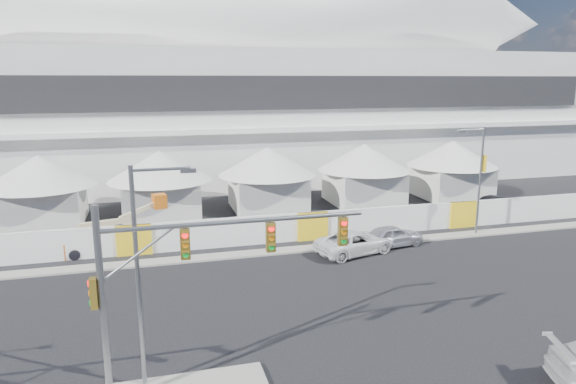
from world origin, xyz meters
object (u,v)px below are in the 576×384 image
object	(u,v)px
pickup_curb	(355,242)
lot_car_b	(494,203)
traffic_mast	(166,291)
streetlight_curb	(478,173)
boom_lift	(101,239)
streetlight_median	(143,263)
sedan_silver	(393,236)

from	to	relation	value
pickup_curb	lot_car_b	size ratio (longest dim) A/B	1.23
pickup_curb	traffic_mast	world-z (taller)	traffic_mast
streetlight_curb	boom_lift	xyz separation A→B (m)	(-25.78, 3.00, -3.63)
streetlight_curb	boom_lift	size ratio (longest dim) A/B	1.13
streetlight_curb	streetlight_median	bearing A→B (deg)	-149.84
sedan_silver	boom_lift	xyz separation A→B (m)	(-18.85, 3.86, 0.19)
traffic_mast	streetlight_curb	world-z (taller)	streetlight_curb
lot_car_b	streetlight_curb	size ratio (longest dim) A/B	0.55
boom_lift	pickup_curb	bearing A→B (deg)	-29.50
sedan_silver	traffic_mast	bearing A→B (deg)	122.50
lot_car_b	traffic_mast	world-z (taller)	traffic_mast
boom_lift	streetlight_median	bearing A→B (deg)	-93.46
traffic_mast	streetlight_median	world-z (taller)	streetlight_median
lot_car_b	streetlight_median	xyz separation A→B (m)	(-28.66, -18.87, 4.07)
sedan_silver	streetlight_median	size ratio (longest dim) A/B	0.53
pickup_curb	boom_lift	bearing A→B (deg)	59.03
sedan_silver	streetlight_median	bearing A→B (deg)	119.08
lot_car_b	boom_lift	world-z (taller)	boom_lift
lot_car_b	traffic_mast	xyz separation A→B (m)	(-27.97, -19.87, 3.35)
lot_car_b	streetlight_curb	xyz separation A→B (m)	(-5.78, -5.57, 3.82)
sedan_silver	boom_lift	distance (m)	19.25
streetlight_median	streetlight_curb	xyz separation A→B (m)	(22.89, 13.30, -0.25)
sedan_silver	streetlight_median	world-z (taller)	streetlight_median
lot_car_b	traffic_mast	size ratio (longest dim) A/B	0.46
sedan_silver	traffic_mast	distance (m)	20.61
lot_car_b	boom_lift	bearing A→B (deg)	72.92
pickup_curb	traffic_mast	distance (m)	18.01
pickup_curb	streetlight_curb	world-z (taller)	streetlight_curb
sedan_silver	traffic_mast	size ratio (longest dim) A/B	0.46
pickup_curb	traffic_mast	bearing A→B (deg)	121.20
lot_car_b	traffic_mast	distance (m)	34.47
traffic_mast	streetlight_median	distance (m)	1.41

